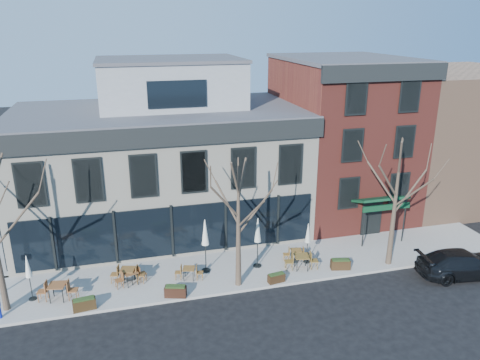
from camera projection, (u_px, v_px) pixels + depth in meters
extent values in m
plane|color=black|center=(173.00, 260.00, 27.85)|extent=(120.00, 120.00, 0.00)
cube|color=gray|center=(235.00, 269.00, 26.64)|extent=(33.50, 4.70, 0.15)
cube|color=beige|center=(161.00, 171.00, 31.14)|extent=(18.00, 10.00, 8.00)
cube|color=#47474C|center=(158.00, 111.00, 29.84)|extent=(18.30, 10.30, 0.30)
cube|color=black|center=(167.00, 136.00, 25.31)|extent=(18.30, 0.25, 1.10)
cube|color=black|center=(4.00, 126.00, 27.79)|extent=(0.25, 10.30, 1.10)
cube|color=black|center=(172.00, 231.00, 27.18)|extent=(17.20, 0.12, 3.00)
cube|color=black|center=(16.00, 220.00, 28.70)|extent=(0.12, 7.50, 3.00)
cube|color=gray|center=(170.00, 84.00, 30.50)|extent=(9.00, 6.50, 3.00)
cube|color=maroon|center=(341.00, 138.00, 33.81)|extent=(8.00, 10.00, 11.00)
cube|color=#47474C|center=(346.00, 59.00, 32.03)|extent=(8.20, 10.20, 0.25)
cube|color=black|center=(386.00, 73.00, 27.49)|extent=(8.20, 0.25, 1.00)
cube|color=#0B331B|center=(380.00, 199.00, 29.29)|extent=(3.20, 1.66, 0.67)
cube|color=black|center=(371.00, 218.00, 30.55)|extent=(1.40, 0.10, 2.50)
cube|color=#8C664C|center=(449.00, 133.00, 37.31)|extent=(12.00, 12.00, 10.00)
cylinder|color=#382B21|center=(17.00, 220.00, 21.78)|extent=(2.23, 0.50, 2.48)
cone|color=#382B21|center=(238.00, 224.00, 23.82)|extent=(0.34, 0.34, 7.04)
cylinder|color=#382B21|center=(255.00, 212.00, 24.04)|extent=(2.00, 0.46, 2.21)
cylinder|color=#382B21|center=(227.00, 202.00, 24.22)|extent=(0.93, 1.84, 1.91)
cylinder|color=#382B21|center=(225.00, 202.00, 22.95)|extent=(1.61, 0.68, 1.97)
cylinder|color=#382B21|center=(251.00, 214.00, 22.87)|extent=(0.93, 1.83, 2.03)
cone|color=#382B21|center=(395.00, 203.00, 25.94)|extent=(0.34, 0.34, 7.48)
cylinder|color=#382B21|center=(410.00, 191.00, 26.17)|extent=(2.12, 0.48, 2.35)
cylinder|color=#382B21|center=(381.00, 182.00, 26.36)|extent=(0.98, 1.94, 2.03)
cylinder|color=#382B21|center=(388.00, 181.00, 25.01)|extent=(1.71, 0.71, 2.09)
cylinder|color=#382B21|center=(413.00, 193.00, 24.92)|extent=(0.98, 1.94, 2.16)
imported|color=black|center=(463.00, 264.00, 25.86)|extent=(5.32, 2.65, 1.49)
cube|color=brown|center=(57.00, 285.00, 23.30)|extent=(0.92, 0.92, 0.05)
cylinder|color=black|center=(49.00, 296.00, 23.11)|extent=(0.05, 0.05, 0.82)
cylinder|color=black|center=(63.00, 296.00, 23.17)|extent=(0.05, 0.05, 0.82)
cylinder|color=black|center=(53.00, 289.00, 23.72)|extent=(0.05, 0.05, 0.82)
cylinder|color=black|center=(66.00, 289.00, 23.77)|extent=(0.05, 0.05, 0.82)
cube|color=brown|center=(130.00, 272.00, 24.73)|extent=(0.87, 0.87, 0.04)
cylinder|color=black|center=(128.00, 282.00, 24.49)|extent=(0.04, 0.04, 0.71)
cylinder|color=black|center=(138.00, 279.00, 24.77)|extent=(0.04, 0.04, 0.71)
cylinder|color=black|center=(124.00, 277.00, 24.93)|extent=(0.04, 0.04, 0.71)
cylinder|color=black|center=(134.00, 275.00, 25.21)|extent=(0.04, 0.04, 0.71)
cube|color=brown|center=(127.00, 269.00, 24.89)|extent=(0.92, 0.92, 0.04)
cylinder|color=black|center=(121.00, 279.00, 24.74)|extent=(0.04, 0.04, 0.77)
cylinder|color=black|center=(132.00, 279.00, 24.73)|extent=(0.04, 0.04, 0.77)
cylinder|color=black|center=(124.00, 273.00, 25.31)|extent=(0.04, 0.04, 0.77)
cylinder|color=black|center=(135.00, 273.00, 25.30)|extent=(0.04, 0.04, 0.77)
cube|color=brown|center=(189.00, 268.00, 25.25)|extent=(0.78, 0.78, 0.04)
cylinder|color=black|center=(184.00, 276.00, 25.12)|extent=(0.04, 0.04, 0.65)
cylinder|color=black|center=(193.00, 276.00, 25.11)|extent=(0.04, 0.04, 0.65)
cylinder|color=black|center=(185.00, 271.00, 25.60)|extent=(0.04, 0.04, 0.65)
cylinder|color=black|center=(194.00, 271.00, 25.59)|extent=(0.04, 0.04, 0.65)
cube|color=brown|center=(302.00, 256.00, 26.25)|extent=(0.90, 0.90, 0.04)
cylinder|color=black|center=(297.00, 266.00, 26.07)|extent=(0.04, 0.04, 0.80)
cylinder|color=black|center=(308.00, 265.00, 26.11)|extent=(0.04, 0.04, 0.80)
cylinder|color=black|center=(295.00, 260.00, 26.65)|extent=(0.04, 0.04, 0.80)
cylinder|color=black|center=(306.00, 260.00, 26.70)|extent=(0.04, 0.04, 0.80)
cube|color=brown|center=(296.00, 250.00, 27.26)|extent=(0.74, 0.74, 0.04)
cylinder|color=black|center=(293.00, 257.00, 27.12)|extent=(0.04, 0.04, 0.64)
cylinder|color=black|center=(301.00, 257.00, 27.15)|extent=(0.04, 0.04, 0.64)
cylinder|color=black|center=(291.00, 253.00, 27.59)|extent=(0.04, 0.04, 0.64)
cylinder|color=black|center=(300.00, 253.00, 27.62)|extent=(0.04, 0.04, 0.64)
cylinder|color=black|center=(33.00, 299.00, 23.59)|extent=(0.39, 0.39, 0.05)
cylinder|color=black|center=(30.00, 282.00, 23.29)|extent=(0.04, 0.04, 1.96)
cone|color=silver|center=(28.00, 266.00, 23.00)|extent=(0.32, 0.32, 1.16)
cylinder|color=black|center=(206.00, 270.00, 26.28)|extent=(0.50, 0.50, 0.07)
cylinder|color=black|center=(206.00, 251.00, 25.89)|extent=(0.06, 0.06, 2.50)
cone|color=silver|center=(205.00, 232.00, 25.53)|extent=(0.41, 0.41, 1.48)
cylinder|color=black|center=(257.00, 266.00, 26.79)|extent=(0.48, 0.48, 0.07)
cylinder|color=black|center=(258.00, 247.00, 26.41)|extent=(0.05, 0.05, 2.39)
cone|color=#B9C0B2|center=(258.00, 230.00, 26.07)|extent=(0.39, 0.39, 1.41)
cylinder|color=black|center=(307.00, 262.00, 27.24)|extent=(0.39, 0.39, 0.05)
cylinder|color=black|center=(307.00, 247.00, 26.93)|extent=(0.04, 0.04, 1.97)
cone|color=#BABCAF|center=(308.00, 233.00, 26.65)|extent=(0.32, 0.32, 1.16)
cube|color=#312210|center=(84.00, 304.00, 22.70)|extent=(1.13, 0.56, 0.54)
cube|color=#1E3314|center=(84.00, 299.00, 22.60)|extent=(1.01, 0.46, 0.09)
cube|color=black|center=(176.00, 292.00, 23.77)|extent=(1.18, 0.74, 0.55)
cube|color=#1E3314|center=(175.00, 286.00, 23.67)|extent=(1.05, 0.63, 0.09)
cube|color=black|center=(276.00, 278.00, 25.10)|extent=(0.97, 0.51, 0.46)
cube|color=#1E3314|center=(276.00, 274.00, 25.02)|extent=(0.87, 0.42, 0.07)
cube|color=#301F10|center=(340.00, 264.00, 26.43)|extent=(1.16, 0.66, 0.54)
cube|color=#1E3314|center=(341.00, 260.00, 26.34)|extent=(1.03, 0.55, 0.09)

